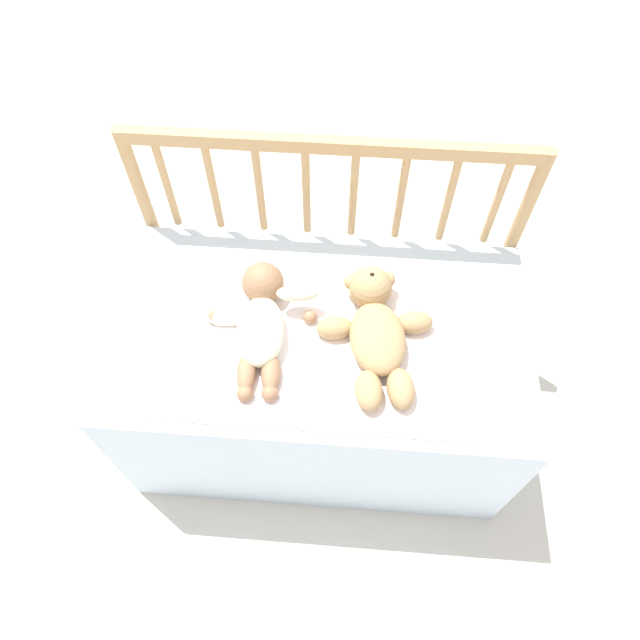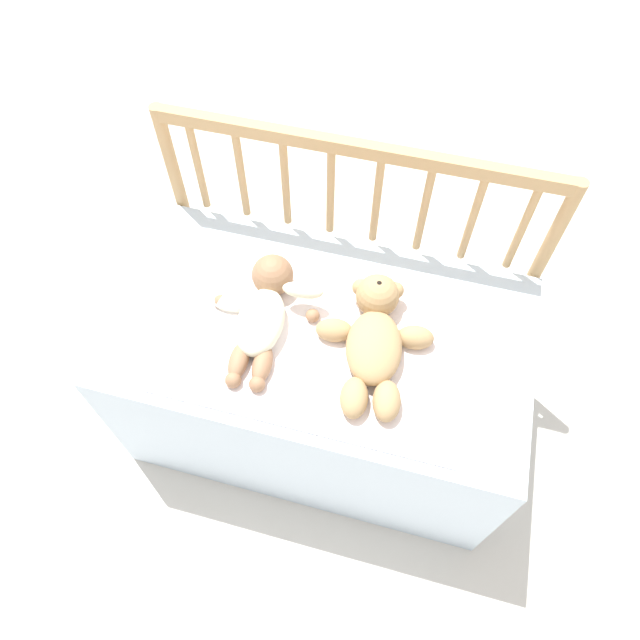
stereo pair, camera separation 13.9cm
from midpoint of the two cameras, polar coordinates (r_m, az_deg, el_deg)
ground_plane at (r=1.91m, az=2.20°, el=-9.40°), size 12.00×12.00×0.00m
crib_mattress at (r=1.67m, az=2.49°, el=-5.82°), size 1.07×0.61×0.53m
crib_rail at (r=1.59m, az=5.76°, el=10.01°), size 1.07×0.04×0.85m
blanket at (r=1.42m, az=2.46°, el=-2.48°), size 0.75×0.47×0.01m
teddy_bear at (r=1.39m, az=8.32°, el=-1.94°), size 0.30×0.39×0.11m
baby at (r=1.42m, az=-2.91°, el=0.74°), size 0.28×0.37×0.11m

